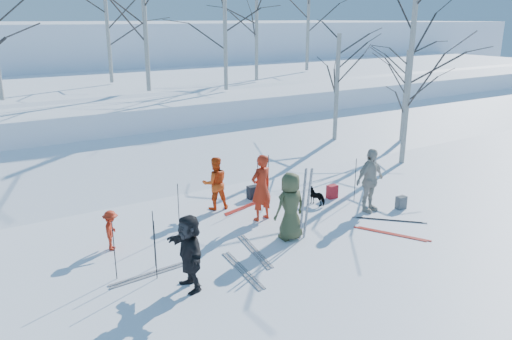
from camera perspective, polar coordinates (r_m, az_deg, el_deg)
ground at (r=13.28m, az=3.47°, el=-6.98°), size 120.00×120.00×0.00m
snow_ramp at (r=19.01m, az=-8.87°, el=0.79°), size 70.00×9.49×4.12m
snow_plateau at (r=28.10m, az=-17.23°, el=7.26°), size 70.00×18.00×2.20m
far_hill at (r=48.47m, az=-24.17°, el=11.56°), size 90.00×30.00×6.00m
skier_olive_center at (r=12.54m, az=3.94°, el=-4.16°), size 0.87×0.58×1.75m
skier_red_north at (r=13.66m, az=0.61°, el=-2.03°), size 0.74×0.54×1.87m
skier_redor_behind at (r=14.55m, az=-4.69°, el=-1.51°), size 0.88×0.76×1.57m
skier_red_seated at (r=12.57m, az=-16.21°, el=-6.64°), size 0.61×0.74×1.00m
skier_cream_east at (r=14.65m, az=12.87°, el=-1.16°), size 1.14×0.58×1.87m
skier_grey_west at (r=10.39m, az=-7.63°, el=-9.31°), size 0.56×1.53×1.63m
dog at (r=15.11m, az=7.03°, el=-2.97°), size 0.45×0.68×0.53m
upright_ski_left at (r=12.48m, az=5.38°, el=-3.92°), size 0.11×0.17×1.90m
upright_ski_right at (r=12.53m, az=5.94°, el=-3.85°), size 0.11×0.23×1.89m
ski_pair_a at (r=14.40m, az=14.98°, el=-5.56°), size 2.10×2.10×0.02m
ski_pair_b at (r=13.54m, az=15.24°, el=-7.05°), size 1.82×2.07×0.02m
ski_pair_c at (r=12.17m, az=-0.15°, el=-9.25°), size 0.83×1.97×0.02m
ski_pair_d at (r=11.41m, az=-11.94°, el=-11.56°), size 0.49×1.93×0.02m
ski_pair_e at (r=14.94m, az=-0.96°, el=-4.11°), size 1.22×2.01×0.02m
ski_pair_f at (r=11.33m, az=-1.54°, el=-11.36°), size 0.53×1.93×0.02m
ski_pole_a at (r=10.93m, az=-11.43°, el=-8.97°), size 0.02×0.02×1.34m
ski_pole_b at (r=15.00m, az=0.18°, el=-1.34°), size 0.02×0.02×1.34m
ski_pole_c at (r=11.44m, az=-11.58°, el=-7.74°), size 0.02×0.02×1.34m
ski_pole_d at (r=15.56m, az=1.43°, el=-0.66°), size 0.02×0.02×1.34m
ski_pole_e at (r=13.10m, az=-8.84°, el=-4.34°), size 0.02×0.02×1.34m
ski_pole_f at (r=11.11m, az=-15.89°, el=-8.85°), size 0.02×0.02×1.34m
ski_pole_g at (r=15.49m, az=11.27°, el=-1.08°), size 0.02×0.02×1.34m
backpack_red at (r=15.71m, az=8.70°, el=-2.46°), size 0.32×0.22×0.42m
backpack_grey at (r=15.29m, az=16.25°, el=-3.59°), size 0.30×0.20×0.38m
backpack_dark at (r=15.51m, az=-0.35°, el=-2.56°), size 0.34×0.24×0.40m
birch_plateau_b at (r=26.95m, az=-16.60°, el=15.13°), size 4.27×4.27×5.24m
birch_plateau_d at (r=32.34m, az=6.00°, el=17.17°), size 5.26×5.26×6.66m
birch_plateau_e at (r=23.29m, az=-12.60°, el=16.31°), size 4.89×4.89×6.13m
birch_plateau_g at (r=26.81m, az=0.06°, el=15.41°), size 4.02×4.02×4.88m
birch_plateau_h at (r=23.24m, az=-3.55°, el=15.47°), size 4.21×4.21×5.16m
birch_edge_b at (r=19.59m, az=17.03°, el=9.40°), size 4.86×4.86×6.09m
birch_edge_c at (r=22.50m, az=16.63°, el=7.78°), size 3.47×3.47×4.11m
birch_edge_e at (r=20.97m, az=9.19°, el=8.60°), size 3.96×3.96×4.80m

